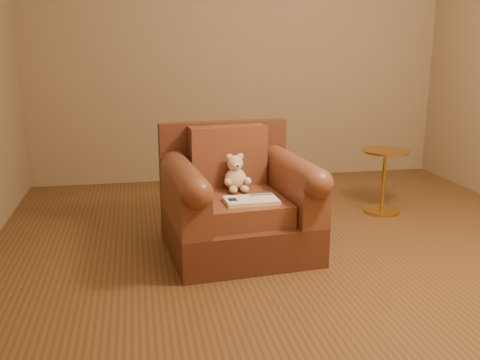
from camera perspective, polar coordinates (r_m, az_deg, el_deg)
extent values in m
plane|color=brown|center=(3.53, 6.26, -7.51)|extent=(4.00, 4.00, 0.00)
cube|color=#877353|center=(5.22, -0.03, 14.83)|extent=(4.00, 0.02, 2.70)
cube|color=#4E291A|center=(3.46, -0.14, -5.64)|extent=(0.96, 0.92, 0.25)
cube|color=#4E291A|center=(3.70, -1.76, 2.09)|extent=(0.89, 0.17, 0.55)
cube|color=brown|center=(3.36, 0.07, -2.84)|extent=(0.57, 0.66, 0.13)
cube|color=brown|center=(3.58, -1.30, 2.61)|extent=(0.52, 0.19, 0.40)
cube|color=brown|center=(3.26, -5.91, -2.08)|extent=(0.24, 0.76, 0.28)
cube|color=brown|center=(3.45, 5.71, -1.15)|extent=(0.24, 0.76, 0.28)
cylinder|color=brown|center=(3.23, -5.98, 0.33)|extent=(0.24, 0.76, 0.18)
cylinder|color=brown|center=(3.42, 5.77, 1.13)|extent=(0.24, 0.76, 0.18)
ellipsoid|color=beige|center=(3.49, -0.49, 0.08)|extent=(0.14, 0.13, 0.15)
sphere|color=beige|center=(3.47, -0.53, 1.79)|extent=(0.10, 0.10, 0.10)
ellipsoid|color=beige|center=(3.46, -1.14, 2.48)|extent=(0.04, 0.02, 0.04)
ellipsoid|color=beige|center=(3.47, 0.03, 2.54)|extent=(0.04, 0.02, 0.04)
ellipsoid|color=beige|center=(3.42, -0.32, 1.46)|extent=(0.05, 0.03, 0.04)
sphere|color=black|center=(3.41, -0.25, 1.49)|extent=(0.01, 0.01, 0.01)
ellipsoid|color=beige|center=(3.41, -1.30, -0.23)|extent=(0.05, 0.09, 0.05)
ellipsoid|color=beige|center=(3.45, 0.82, -0.09)|extent=(0.05, 0.09, 0.05)
ellipsoid|color=beige|center=(3.41, -0.74, -1.04)|extent=(0.06, 0.09, 0.05)
ellipsoid|color=beige|center=(3.43, 0.50, -0.95)|extent=(0.06, 0.09, 0.05)
cube|color=beige|center=(3.22, 1.21, -2.21)|extent=(0.33, 0.20, 0.02)
cube|color=white|center=(3.20, -0.18, -2.09)|extent=(0.16, 0.20, 0.00)
cube|color=white|center=(3.23, 2.58, -1.91)|extent=(0.16, 0.20, 0.00)
cube|color=beige|center=(3.21, 1.21, -1.99)|extent=(0.01, 0.19, 0.00)
cube|color=#0F1638|center=(3.19, -0.81, -2.11)|extent=(0.05, 0.07, 0.00)
cube|color=slate|center=(3.30, 2.26, -1.56)|extent=(0.14, 0.04, 0.00)
cylinder|color=gold|center=(4.43, 14.85, -3.18)|extent=(0.29, 0.29, 0.02)
cylinder|color=gold|center=(4.36, 15.05, -0.15)|extent=(0.03, 0.03, 0.47)
cylinder|color=gold|center=(4.31, 15.26, 3.00)|extent=(0.36, 0.36, 0.02)
cylinder|color=gold|center=(4.31, 15.25, 2.84)|extent=(0.03, 0.03, 0.02)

